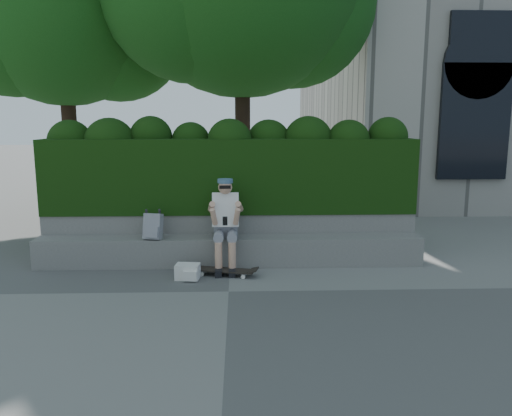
{
  "coord_description": "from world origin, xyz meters",
  "views": [
    {
      "loc": [
        0.14,
        -6.34,
        2.25
      ],
      "look_at": [
        0.4,
        1.0,
        0.95
      ],
      "focal_mm": 35.0,
      "sensor_mm": 36.0,
      "label": 1
    }
  ],
  "objects_px": {
    "backpack_plaid": "(153,226)",
    "skateboard": "(224,270)",
    "person": "(226,220)",
    "backpack_ground": "(188,272)"
  },
  "relations": [
    {
      "from": "skateboard",
      "to": "backpack_ground",
      "type": "height_order",
      "value": "backpack_ground"
    },
    {
      "from": "backpack_plaid",
      "to": "backpack_ground",
      "type": "bearing_deg",
      "value": -31.55
    },
    {
      "from": "backpack_plaid",
      "to": "backpack_ground",
      "type": "height_order",
      "value": "backpack_plaid"
    },
    {
      "from": "backpack_plaid",
      "to": "backpack_ground",
      "type": "relative_size",
      "value": 1.19
    },
    {
      "from": "person",
      "to": "skateboard",
      "type": "relative_size",
      "value": 1.5
    },
    {
      "from": "person",
      "to": "skateboard",
      "type": "height_order",
      "value": "person"
    },
    {
      "from": "backpack_plaid",
      "to": "skateboard",
      "type": "bearing_deg",
      "value": -8.16
    },
    {
      "from": "backpack_ground",
      "to": "backpack_plaid",
      "type": "bearing_deg",
      "value": 140.99
    },
    {
      "from": "skateboard",
      "to": "backpack_ground",
      "type": "bearing_deg",
      "value": -150.88
    },
    {
      "from": "person",
      "to": "backpack_plaid",
      "type": "height_order",
      "value": "person"
    }
  ]
}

